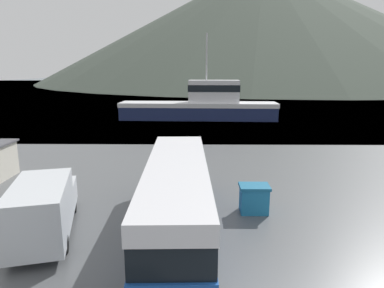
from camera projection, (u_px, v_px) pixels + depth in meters
name	position (u px, v px, depth m)	size (l,w,h in m)	color
water_surface	(201.00, 85.00, 149.28)	(240.00, 240.00, 0.00)	slate
hill_backdrop	(262.00, 24.00, 182.20)	(228.80, 228.80, 60.72)	#424C42
tour_bus	(177.00, 194.00, 14.62)	(2.87, 11.68, 3.11)	#194799
delivery_van	(44.00, 207.00, 14.34)	(3.65, 6.65, 2.50)	silver
fishing_boat	(202.00, 105.00, 47.79)	(21.98, 5.04, 11.66)	#19234C
storage_bin	(254.00, 198.00, 16.89)	(1.47, 1.11, 1.40)	teal
small_boat	(148.00, 111.00, 53.67)	(6.05, 5.02, 1.06)	maroon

